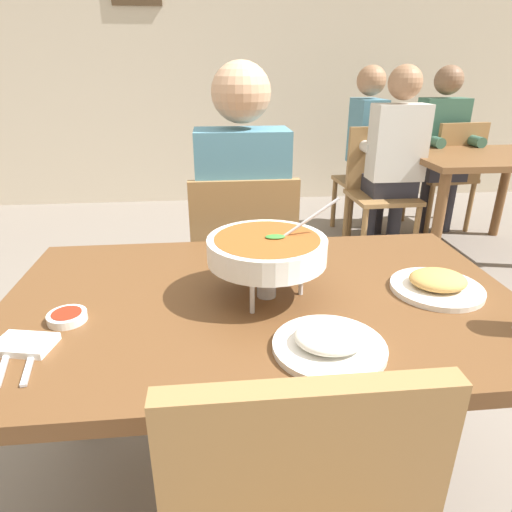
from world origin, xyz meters
TOP-DOWN VIEW (x-y plane):
  - ground_plane at (0.00, 0.00)m, footprint 16.00×16.00m
  - cafe_rear_partition at (0.00, 3.61)m, footprint 10.00×0.10m
  - dining_table_main at (0.00, 0.00)m, footprint 1.33×0.83m
  - chair_diner_main at (-0.00, 0.70)m, footprint 0.44×0.44m
  - diner_main at (0.00, 0.73)m, footprint 0.40×0.45m
  - curry_bowl at (0.01, -0.00)m, footprint 0.33×0.30m
  - rice_plate at (0.11, -0.25)m, footprint 0.24×0.24m
  - appetizer_plate at (0.47, -0.02)m, footprint 0.24×0.24m
  - sauce_dish at (-0.47, -0.08)m, footprint 0.09×0.09m
  - napkin_folded at (-0.53, -0.18)m, footprint 0.13×0.10m
  - fork_utensil at (-0.55, -0.23)m, footprint 0.05×0.17m
  - spoon_utensil at (-0.50, -0.23)m, footprint 0.04×0.17m
  - dining_table_far at (1.77, 1.90)m, footprint 1.00×0.80m
  - chair_bg_left at (1.22, 2.41)m, footprint 0.47×0.47m
  - chair_bg_middle at (1.82, 2.42)m, footprint 0.49×0.49m
  - chair_bg_right at (1.09, 2.04)m, footprint 0.45×0.45m
  - patron_bg_left at (1.14, 2.45)m, footprint 0.45×0.40m
  - patron_bg_middle at (1.74, 2.46)m, footprint 0.40×0.45m
  - patron_bg_right at (1.14, 1.96)m, footprint 0.40×0.45m

SIDE VIEW (x-z plane):
  - ground_plane at x=0.00m, z-range 0.00..0.00m
  - chair_diner_main at x=0.00m, z-range 0.06..0.96m
  - chair_bg_left at x=1.22m, z-range 0.06..0.96m
  - chair_bg_middle at x=1.82m, z-range 0.06..0.96m
  - chair_bg_right at x=1.09m, z-range 0.06..0.96m
  - dining_table_far at x=1.77m, z-range 0.24..0.97m
  - dining_table_main at x=0.00m, z-range 0.26..0.99m
  - fork_utensil at x=-0.55m, z-range 0.73..0.74m
  - spoon_utensil at x=-0.50m, z-range 0.73..0.74m
  - napkin_folded at x=-0.53m, z-range 0.73..0.75m
  - sauce_dish at x=-0.47m, z-range 0.73..0.75m
  - diner_main at x=0.00m, z-range 0.09..1.40m
  - patron_bg_left at x=1.14m, z-range 0.09..1.40m
  - patron_bg_middle at x=1.74m, z-range 0.09..1.40m
  - patron_bg_right at x=1.14m, z-range 0.09..1.40m
  - rice_plate at x=0.11m, z-range 0.72..0.78m
  - appetizer_plate at x=0.47m, z-range 0.72..0.78m
  - curry_bowl at x=0.01m, z-range 0.73..0.99m
  - cafe_rear_partition at x=0.00m, z-range 0.00..3.00m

